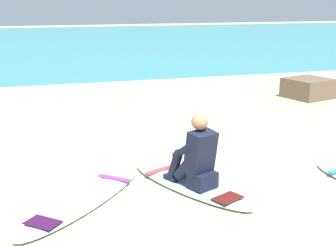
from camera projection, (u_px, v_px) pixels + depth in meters
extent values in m
plane|color=#CCB584|center=(224.00, 210.00, 5.39)|extent=(80.00, 80.00, 0.00)
cube|color=teal|center=(65.00, 43.00, 25.26)|extent=(80.00, 28.00, 0.10)
cube|color=white|center=(108.00, 87.00, 12.59)|extent=(80.00, 0.90, 0.11)
ellipsoid|color=#9ED1E5|center=(189.00, 185.00, 6.03)|extent=(1.34, 2.11, 0.07)
cube|color=red|center=(160.00, 170.00, 6.44)|extent=(0.48, 0.29, 0.01)
cube|color=#4A1311|center=(228.00, 198.00, 5.54)|extent=(0.43, 0.37, 0.01)
cube|color=black|center=(202.00, 180.00, 5.82)|extent=(0.40, 0.36, 0.20)
cylinder|color=black|center=(187.00, 166.00, 5.85)|extent=(0.30, 0.43, 0.43)
cylinder|color=black|center=(175.00, 165.00, 6.00)|extent=(0.21, 0.29, 0.42)
cube|color=black|center=(171.00, 177.00, 6.10)|extent=(0.18, 0.24, 0.05)
cylinder|color=black|center=(198.00, 163.00, 5.98)|extent=(0.30, 0.43, 0.43)
cylinder|color=black|center=(188.00, 161.00, 6.15)|extent=(0.21, 0.29, 0.42)
cube|color=black|center=(185.00, 173.00, 6.25)|extent=(0.18, 0.24, 0.05)
cube|color=black|center=(201.00, 152.00, 5.76)|extent=(0.43, 0.40, 0.57)
sphere|color=#A37556|center=(200.00, 122.00, 5.68)|extent=(0.21, 0.21, 0.21)
cylinder|color=black|center=(184.00, 150.00, 5.77)|extent=(0.24, 0.40, 0.31)
cylinder|color=black|center=(201.00, 145.00, 5.95)|extent=(0.24, 0.40, 0.31)
ellipsoid|color=#9ED1E5|center=(85.00, 199.00, 5.59)|extent=(1.97, 2.07, 0.07)
cube|color=purple|center=(114.00, 178.00, 6.15)|extent=(0.42, 0.40, 0.01)
cube|color=#351037|center=(43.00, 222.00, 4.93)|extent=(0.43, 0.42, 0.01)
cube|color=brown|center=(308.00, 88.00, 11.44)|extent=(1.22, 1.19, 0.48)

